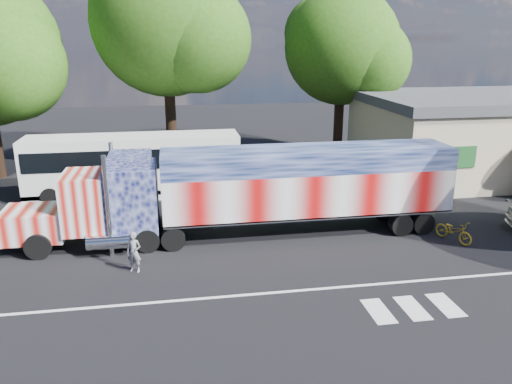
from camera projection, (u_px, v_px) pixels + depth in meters
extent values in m
plane|color=black|center=(268.00, 257.00, 20.57)|extent=(100.00, 100.00, 0.00)
cube|color=silver|center=(284.00, 292.00, 17.74)|extent=(30.00, 0.15, 0.01)
cube|color=silver|center=(378.00, 311.00, 16.48)|extent=(0.70, 1.60, 0.01)
cube|color=silver|center=(412.00, 308.00, 16.67)|extent=(0.70, 1.60, 0.01)
cube|color=silver|center=(446.00, 305.00, 16.86)|extent=(0.70, 1.60, 0.01)
cube|color=black|center=(112.00, 230.00, 21.68)|extent=(8.74, 0.97, 0.29)
cube|color=#DB847F|center=(35.00, 223.00, 21.04)|extent=(2.52, 2.14, 1.26)
cube|color=silver|center=(2.00, 225.00, 20.84)|extent=(0.12, 1.84, 1.13)
cube|color=#DB847F|center=(86.00, 201.00, 21.12)|extent=(1.75, 2.43, 2.43)
cube|color=black|center=(64.00, 192.00, 20.87)|extent=(0.06, 2.04, 0.87)
cube|color=#474E81|center=(132.00, 197.00, 21.40)|extent=(2.14, 2.43, 2.81)
cube|color=#474E81|center=(129.00, 160.00, 20.93)|extent=(1.75, 2.33, 0.49)
cylinder|color=silver|center=(114.00, 189.00, 22.47)|extent=(0.19, 0.19, 4.27)
cylinder|color=silver|center=(108.00, 207.00, 20.06)|extent=(0.19, 0.19, 4.27)
cylinder|color=silver|center=(115.00, 221.00, 22.88)|extent=(1.75, 0.64, 0.64)
cylinder|color=silver|center=(109.00, 242.00, 20.50)|extent=(1.75, 0.64, 0.64)
cylinder|color=black|center=(38.00, 247.00, 20.27)|extent=(1.07, 0.34, 1.07)
cylinder|color=black|center=(50.00, 228.00, 22.28)|extent=(1.07, 0.34, 1.07)
cylinder|color=black|center=(148.00, 240.00, 21.02)|extent=(1.01, 0.53, 1.01)
cylinder|color=black|center=(149.00, 223.00, 22.94)|extent=(1.01, 0.53, 1.01)
cylinder|color=black|center=(173.00, 238.00, 21.19)|extent=(1.01, 0.53, 1.01)
cylinder|color=black|center=(173.00, 222.00, 23.11)|extent=(1.01, 0.53, 1.01)
cube|color=black|center=(307.00, 213.00, 22.99)|extent=(12.62, 1.07, 0.29)
cube|color=#DD7E7E|center=(307.00, 190.00, 22.66)|extent=(13.01, 2.52, 1.94)
cube|color=#465589|center=(308.00, 159.00, 22.23)|extent=(13.01, 2.52, 0.97)
cube|color=silver|center=(307.00, 210.00, 22.95)|extent=(13.01, 2.52, 0.12)
cube|color=silver|center=(441.00, 174.00, 23.55)|extent=(0.04, 2.43, 2.81)
cylinder|color=black|center=(400.00, 224.00, 22.81)|extent=(1.01, 0.53, 1.01)
cylinder|color=black|center=(382.00, 210.00, 24.74)|extent=(1.01, 0.53, 1.01)
cylinder|color=black|center=(422.00, 223.00, 22.98)|extent=(1.01, 0.53, 1.01)
cylinder|color=black|center=(403.00, 208.00, 24.90)|extent=(1.01, 0.53, 1.01)
cube|color=white|center=(134.00, 166.00, 28.27)|extent=(11.82, 2.56, 3.45)
cube|color=black|center=(134.00, 155.00, 28.08)|extent=(11.42, 2.62, 1.08)
cube|color=black|center=(136.00, 187.00, 28.64)|extent=(11.82, 2.56, 0.25)
cube|color=black|center=(24.00, 167.00, 27.29)|extent=(0.06, 2.27, 1.38)
cylinder|color=black|center=(50.00, 197.00, 26.77)|extent=(0.98, 0.30, 0.98)
cylinder|color=black|center=(59.00, 184.00, 29.09)|extent=(0.98, 0.30, 0.98)
cylinder|color=black|center=(188.00, 190.00, 27.94)|extent=(0.98, 0.30, 0.98)
cylinder|color=black|center=(187.00, 179.00, 30.26)|extent=(0.98, 0.30, 0.98)
cylinder|color=black|center=(204.00, 189.00, 28.08)|extent=(0.98, 0.30, 0.98)
cylinder|color=black|center=(202.00, 178.00, 30.40)|extent=(0.98, 0.30, 0.98)
cube|color=#1E5926|center=(462.00, 157.00, 27.37)|extent=(1.60, 0.08, 1.20)
imported|color=slate|center=(134.00, 252.00, 19.08)|extent=(0.69, 0.59, 1.61)
imported|color=gold|center=(454.00, 231.00, 22.07)|extent=(1.34, 1.93, 0.96)
cylinder|color=black|center=(171.00, 113.00, 33.29)|extent=(0.70, 0.70, 7.77)
sphere|color=#316016|center=(166.00, 21.00, 31.58)|extent=(9.52, 9.52, 9.52)
sphere|color=#316016|center=(198.00, 39.00, 30.86)|extent=(6.66, 6.66, 6.66)
sphere|color=#316016|center=(143.00, 3.00, 32.37)|extent=(6.19, 6.19, 6.19)
cylinder|color=black|center=(339.00, 114.00, 37.19)|extent=(0.70, 0.70, 6.45)
sphere|color=#316016|center=(342.00, 47.00, 35.77)|extent=(8.25, 8.25, 8.25)
sphere|color=#316016|center=(370.00, 61.00, 35.13)|extent=(5.78, 5.78, 5.78)
sphere|color=#316016|center=(321.00, 33.00, 36.47)|extent=(5.36, 5.36, 5.36)
sphere|color=#316016|center=(9.00, 65.00, 29.27)|extent=(6.55, 6.55, 6.55)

